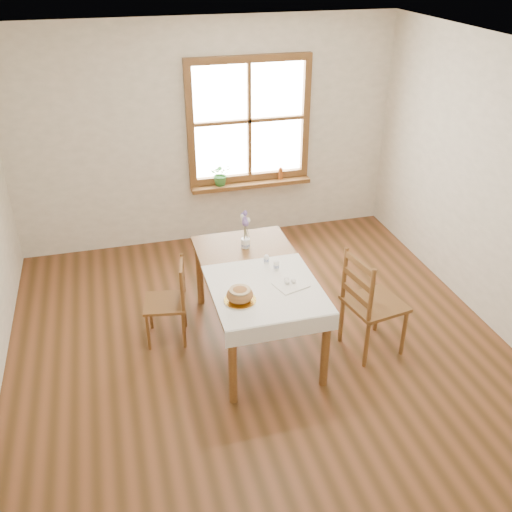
{
  "coord_description": "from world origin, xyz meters",
  "views": [
    {
      "loc": [
        -1.12,
        -3.85,
        3.33
      ],
      "look_at": [
        0.0,
        0.3,
        0.9
      ],
      "focal_mm": 40.0,
      "sensor_mm": 36.0,
      "label": 1
    }
  ],
  "objects": [
    {
      "name": "table_linen",
      "position": [
        0.0,
        -0.0,
        0.76
      ],
      "size": [
        0.91,
        0.99,
        0.01
      ],
      "primitive_type": "cube",
      "color": "white",
      "rests_on": "dining_table"
    },
    {
      "name": "ground",
      "position": [
        0.0,
        0.0,
        0.0
      ],
      "size": [
        5.0,
        5.0,
        0.0
      ],
      "primitive_type": "plane",
      "color": "brown",
      "rests_on": "ground"
    },
    {
      "name": "salt_shaker",
      "position": [
        0.12,
        0.39,
        0.8
      ],
      "size": [
        0.05,
        0.05,
        0.09
      ],
      "primitive_type": "cylinder",
      "rotation": [
        0.0,
        0.0,
        -0.07
      ],
      "color": "white",
      "rests_on": "table_linen"
    },
    {
      "name": "window_sill",
      "position": [
        0.5,
        2.4,
        0.69
      ],
      "size": [
        1.46,
        0.2,
        0.05
      ],
      "color": "brown",
      "rests_on": "ground"
    },
    {
      "name": "eggs",
      "position": [
        0.21,
        -0.02,
        0.79
      ],
      "size": [
        0.24,
        0.22,
        0.04
      ],
      "primitive_type": null,
      "rotation": [
        0.0,
        0.0,
        0.29
      ],
      "color": "white",
      "rests_on": "egg_napkin"
    },
    {
      "name": "flower_vase",
      "position": [
        0.01,
        0.73,
        0.8
      ],
      "size": [
        0.1,
        0.1,
        0.09
      ],
      "primitive_type": "cylinder",
      "rotation": [
        0.0,
        0.0,
        -0.2
      ],
      "color": "white",
      "rests_on": "dining_table"
    },
    {
      "name": "window",
      "position": [
        0.5,
        2.47,
        1.45
      ],
      "size": [
        1.46,
        0.08,
        1.46
      ],
      "color": "brown",
      "rests_on": "ground"
    },
    {
      "name": "bread_loaf",
      "position": [
        -0.25,
        -0.14,
        0.83
      ],
      "size": [
        0.22,
        0.22,
        0.12
      ],
      "primitive_type": "ellipsoid",
      "color": "#A9763C",
      "rests_on": "bread_plate"
    },
    {
      "name": "room_walls",
      "position": [
        0.0,
        0.0,
        1.71
      ],
      "size": [
        4.6,
        5.1,
        2.65
      ],
      "color": "white",
      "rests_on": "ground"
    },
    {
      "name": "potted_plant",
      "position": [
        0.13,
        2.4,
        0.82
      ],
      "size": [
        0.28,
        0.3,
        0.21
      ],
      "primitive_type": "imported",
      "rotation": [
        0.0,
        0.0,
        -0.14
      ],
      "color": "#34752E",
      "rests_on": "window_sill"
    },
    {
      "name": "bread_plate",
      "position": [
        -0.25,
        -0.14,
        0.77
      ],
      "size": [
        0.33,
        0.33,
        0.01
      ],
      "primitive_type": "cylinder",
      "rotation": [
        0.0,
        0.0,
        0.38
      ],
      "color": "white",
      "rests_on": "table_linen"
    },
    {
      "name": "chair_right",
      "position": [
        0.99,
        -0.09,
        0.5
      ],
      "size": [
        0.56,
        0.54,
        1.0
      ],
      "primitive_type": null,
      "rotation": [
        0.0,
        0.0,
        1.75
      ],
      "color": "brown",
      "rests_on": "ground"
    },
    {
      "name": "lavender_bouquet",
      "position": [
        0.01,
        0.73,
        0.98
      ],
      "size": [
        0.15,
        0.15,
        0.27
      ],
      "primitive_type": null,
      "color": "#70589B",
      "rests_on": "flower_vase"
    },
    {
      "name": "amber_bottle",
      "position": [
        0.88,
        2.4,
        0.79
      ],
      "size": [
        0.06,
        0.06,
        0.15
      ],
      "primitive_type": "cylinder",
      "rotation": [
        0.0,
        0.0,
        -0.05
      ],
      "color": "#A5511E",
      "rests_on": "window_sill"
    },
    {
      "name": "dining_table",
      "position": [
        0.0,
        0.3,
        0.66
      ],
      "size": [
        0.9,
        1.6,
        0.75
      ],
      "color": "brown",
      "rests_on": "ground"
    },
    {
      "name": "pepper_shaker",
      "position": [
        0.17,
        0.25,
        0.81
      ],
      "size": [
        0.06,
        0.06,
        0.1
      ],
      "primitive_type": "cylinder",
      "rotation": [
        0.0,
        0.0,
        0.13
      ],
      "color": "white",
      "rests_on": "table_linen"
    },
    {
      "name": "chair_left",
      "position": [
        -0.8,
        0.54,
        0.4
      ],
      "size": [
        0.45,
        0.44,
        0.81
      ],
      "primitive_type": null,
      "rotation": [
        0.0,
        0.0,
        -1.74
      ],
      "color": "brown",
      "rests_on": "ground"
    },
    {
      "name": "egg_napkin",
      "position": [
        0.21,
        -0.02,
        0.77
      ],
      "size": [
        0.31,
        0.28,
        0.01
      ],
      "primitive_type": "cube",
      "rotation": [
        0.0,
        0.0,
        0.29
      ],
      "color": "white",
      "rests_on": "table_linen"
    }
  ]
}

